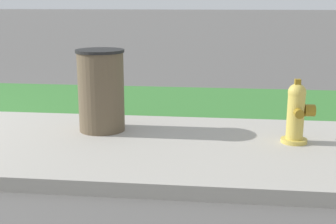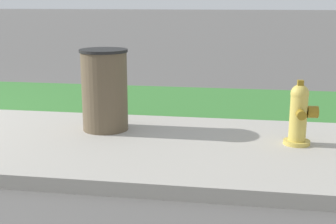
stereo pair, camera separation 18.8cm
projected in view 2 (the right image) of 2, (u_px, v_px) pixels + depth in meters
fire_hydrant_across_street at (299, 115)px, 4.62m from camera, size 0.32×0.36×0.66m
trash_bin at (105, 90)px, 5.12m from camera, size 0.52×0.52×0.90m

